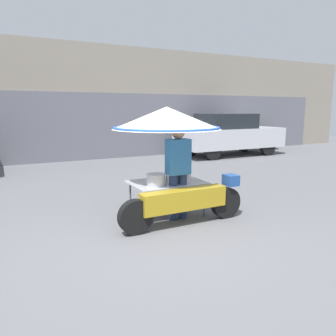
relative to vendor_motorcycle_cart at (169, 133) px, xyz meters
name	(u,v)px	position (x,y,z in m)	size (l,w,h in m)	color
ground_plane	(168,240)	(-0.50, -0.94, -1.44)	(36.00, 36.00, 0.00)	slate
shopfront_building	(57,103)	(-0.50, 7.96, 0.60)	(28.00, 2.06, 4.10)	gray
vendor_motorcycle_cart	(169,133)	(0.00, 0.00, 0.00)	(2.16, 1.82, 1.86)	black
vendor_person	(178,168)	(0.06, -0.21, -0.57)	(0.38, 0.22, 1.55)	navy
parked_car	(229,134)	(5.58, 5.55, -0.60)	(4.29, 1.70, 1.64)	black
potted_plant	(269,136)	(8.46, 6.29, -0.85)	(0.84, 0.84, 1.04)	gray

